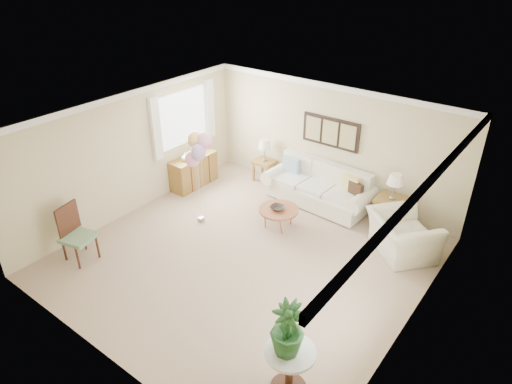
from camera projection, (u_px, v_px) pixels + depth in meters
ground_plane at (246, 257)px, 8.48m from camera, size 6.00×6.00×0.00m
room_shell at (243, 176)px, 7.81m from camera, size 6.04×6.04×2.60m
wall_art_triptych at (331, 132)px, 9.79m from camera, size 1.35×0.06×0.65m
sofa at (319, 189)px, 10.07m from camera, size 2.50×1.04×0.91m
end_table_left at (264, 164)px, 10.98m from camera, size 0.49×0.44×0.53m
end_table_right at (391, 203)px, 9.16m from camera, size 0.59×0.54×0.64m
lamp_left at (265, 145)px, 10.75m from camera, size 0.30×0.30×0.54m
lamp_right at (395, 180)px, 8.91m from camera, size 0.31×0.31×0.54m
coffee_table at (279, 210)px, 9.23m from camera, size 0.81×0.81×0.41m
decor_bowl at (277, 208)px, 9.18m from camera, size 0.30×0.30×0.07m
armchair at (402, 235)px, 8.44m from camera, size 1.56×1.54×0.76m
side_table at (290, 361)px, 5.73m from camera, size 0.66×0.66×0.71m
potted_plant at (287, 329)px, 5.46m from camera, size 0.46×0.46×0.75m
accent_chair at (75, 232)px, 8.22m from camera, size 0.63×0.63×1.07m
credenza at (194, 171)px, 10.81m from camera, size 0.46×1.20×0.74m
vase_white at (186, 157)px, 10.40m from camera, size 0.19×0.19×0.20m
vase_sage at (198, 151)px, 10.69m from camera, size 0.26×0.26×0.21m
balloon_cluster at (198, 149)px, 8.78m from camera, size 0.50×0.49×1.98m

